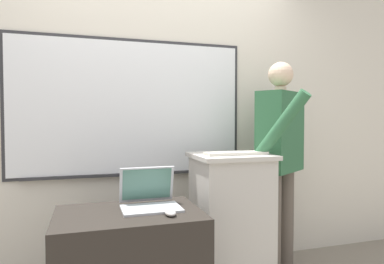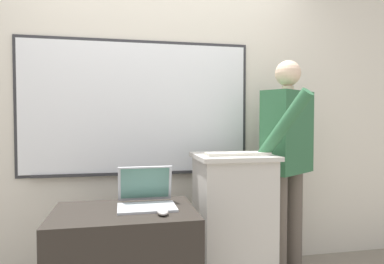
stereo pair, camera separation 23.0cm
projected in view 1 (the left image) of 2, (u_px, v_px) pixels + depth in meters
back_wall at (149, 97)px, 2.83m from camera, size 6.40×0.17×2.88m
lectern_podium at (231, 223)px, 2.46m from camera, size 0.54×0.49×1.00m
person_presenter at (280, 152)px, 2.71m from camera, size 0.60×0.73×1.70m
laptop at (149, 196)px, 2.08m from camera, size 0.34×0.30×0.24m
wireless_keyboard at (236, 153)px, 2.39m from camera, size 0.44×0.13×0.02m
computer_mouse_by_laptop at (170, 213)px, 1.88m from camera, size 0.06×0.10×0.03m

